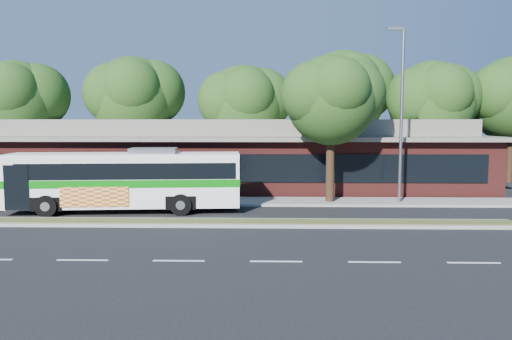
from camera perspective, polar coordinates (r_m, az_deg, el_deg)
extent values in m
plane|color=black|center=(20.59, -6.33, -6.52)|extent=(120.00, 120.00, 0.00)
cube|color=#4A4E21|center=(21.16, -6.11, -5.98)|extent=(26.00, 1.10, 0.15)
cube|color=gray|center=(26.83, -4.49, -3.59)|extent=(44.00, 2.60, 0.12)
cube|color=#551D1A|center=(33.18, -3.34, 0.82)|extent=(32.00, 10.00, 3.20)
cube|color=#6C665B|center=(33.09, -3.35, 3.79)|extent=(33.20, 11.20, 0.24)
cube|color=#6C665B|center=(33.08, -3.36, 4.88)|extent=(30.00, 8.00, 1.00)
cube|color=black|center=(28.18, -4.19, 0.21)|extent=(30.00, 0.06, 1.60)
cylinder|color=slate|center=(26.85, 16.28, 5.73)|extent=(0.16, 0.16, 9.00)
cube|color=slate|center=(27.17, 15.70, 15.29)|extent=(0.90, 0.18, 0.14)
cylinder|color=black|center=(39.27, -25.46, 1.59)|extent=(0.44, 0.44, 3.99)
sphere|color=#173B13|center=(39.24, -25.68, 7.04)|extent=(5.80, 5.80, 5.80)
sphere|color=#173B13|center=(39.08, -23.70, 7.80)|extent=(4.52, 4.52, 4.52)
cylinder|color=black|center=(37.32, -13.73, 1.95)|extent=(0.44, 0.44, 4.20)
sphere|color=#173B13|center=(37.30, -13.87, 7.94)|extent=(6.00, 6.00, 6.00)
sphere|color=#173B13|center=(37.44, -11.68, 8.71)|extent=(4.68, 4.68, 4.68)
cylinder|color=black|center=(35.08, -1.44, 1.54)|extent=(0.44, 0.44, 3.78)
sphere|color=#173B13|center=(35.03, -1.46, 7.38)|extent=(5.60, 5.60, 5.60)
sphere|color=#173B13|center=(35.42, 0.63, 8.09)|extent=(4.37, 4.37, 4.37)
cylinder|color=black|center=(36.40, 9.72, 2.10)|extent=(0.44, 0.44, 4.41)
sphere|color=#173B13|center=(36.40, 9.82, 8.51)|extent=(6.20, 6.20, 6.20)
sphere|color=#173B13|center=(37.11, 11.89, 9.18)|extent=(4.84, 4.84, 4.84)
cylinder|color=black|center=(36.80, 19.23, 1.49)|extent=(0.44, 0.44, 3.86)
sphere|color=#173B13|center=(36.75, 19.41, 7.21)|extent=(5.80, 5.80, 5.80)
sphere|color=#173B13|center=(37.60, 21.13, 7.82)|extent=(4.52, 4.52, 4.52)
cylinder|color=black|center=(39.94, 27.02, 1.67)|extent=(0.44, 0.44, 4.12)
sphere|color=#173B13|center=(39.92, 27.26, 7.20)|extent=(6.00, 6.00, 6.00)
cube|color=white|center=(24.55, -14.70, -1.07)|extent=(10.98, 3.25, 2.49)
cube|color=black|center=(24.45, -14.11, 0.09)|extent=(10.12, 3.21, 0.75)
cube|color=white|center=(24.46, -14.77, 1.57)|extent=(10.99, 3.27, 0.23)
cube|color=#05760A|center=(24.56, -14.70, -1.24)|extent=(11.03, 3.31, 0.34)
cube|color=black|center=(26.12, -26.48, -0.42)|extent=(0.23, 2.02, 1.54)
cube|color=black|center=(24.05, -1.95, 0.38)|extent=(0.22, 1.88, 0.99)
cube|color=#BF3D38|center=(23.75, -17.99, -2.94)|extent=(3.06, 0.32, 0.90)
cube|color=slate|center=(24.22, -11.64, 2.16)|extent=(2.28, 1.63, 0.27)
cylinder|color=black|center=(24.48, -22.85, -3.83)|extent=(1.02, 0.41, 0.99)
cylinder|color=black|center=(26.60, -21.26, -3.07)|extent=(1.02, 0.41, 0.99)
cylinder|color=black|center=(23.21, -8.60, -3.95)|extent=(1.02, 0.41, 0.99)
cylinder|color=black|center=(25.43, -8.16, -3.12)|extent=(1.02, 0.41, 0.99)
imported|color=#9D9FA3|center=(31.69, -26.62, -1.50)|extent=(5.31, 2.44, 1.50)
cylinder|color=black|center=(26.45, 8.47, 0.50)|extent=(0.44, 0.44, 4.02)
sphere|color=#173B13|center=(26.39, 8.57, 7.90)|extent=(4.69, 4.69, 4.69)
sphere|color=#173B13|center=(26.90, 10.75, 8.62)|extent=(3.65, 3.65, 3.65)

